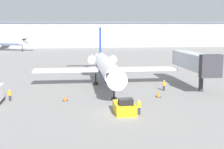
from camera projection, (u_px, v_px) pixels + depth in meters
name	position (u px, v px, depth m)	size (l,w,h in m)	color
ground_plane	(122.00, 115.00, 36.80)	(600.00, 600.00, 0.00)	gray
terminal_building	(83.00, 34.00, 153.33)	(180.00, 16.80, 12.33)	#9EA3AD
airplane_main	(106.00, 66.00, 54.47)	(25.06, 28.03, 10.16)	white
pushback_tug	(124.00, 107.00, 37.28)	(2.38, 3.79, 1.95)	yellow
worker_near_tug	(139.00, 107.00, 36.71)	(0.40, 0.25, 1.79)	#232838
worker_by_wing	(164.00, 85.00, 50.04)	(0.40, 0.24, 1.74)	#232838
worker_on_apron	(10.00, 95.00, 43.33)	(0.40, 0.24, 1.62)	#232838
traffic_cone_left	(65.00, 99.00, 43.51)	(0.71, 0.71, 0.64)	black
traffic_cone_right	(158.00, 94.00, 45.70)	(0.72, 0.72, 0.82)	black
jet_bridge	(194.00, 62.00, 51.79)	(3.20, 14.29, 6.19)	#2D2D33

